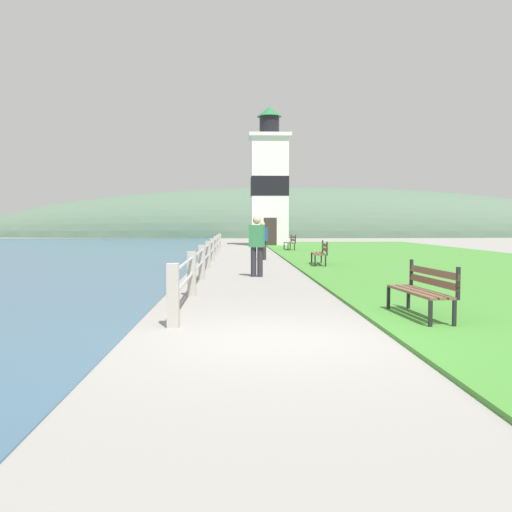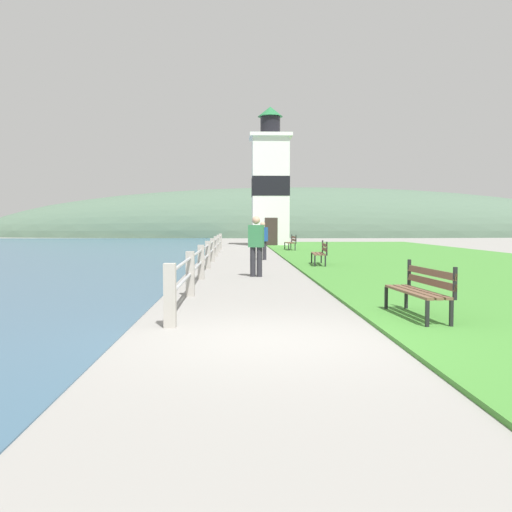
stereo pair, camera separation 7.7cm
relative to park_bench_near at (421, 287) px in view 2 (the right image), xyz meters
name	(u,v)px [view 2 (the right image)]	position (x,y,z in m)	size (l,w,h in m)	color
ground_plane	(273,340)	(-2.52, -1.51, -0.54)	(160.00, 160.00, 0.00)	gray
grass_verge	(430,261)	(5.09, 14.47, -0.51)	(12.00, 47.94, 0.06)	#428433
seawall_railing	(210,250)	(-4.02, 12.57, 0.02)	(0.18, 26.35, 0.98)	#A8A399
park_bench_near	(421,287)	(0.00, 0.00, 0.00)	(0.61, 1.88, 0.94)	brown
park_bench_midway	(321,252)	(0.09, 11.81, 0.00)	(0.60, 1.90, 0.94)	brown
park_bench_far	(291,241)	(0.17, 24.02, 0.00)	(0.53, 1.95, 0.94)	brown
lighthouse	(270,185)	(-0.60, 32.25, 3.87)	(2.99, 2.99, 9.98)	white
person_strolling	(256,244)	(-2.44, 7.75, 0.44)	(0.49, 0.34, 1.80)	#28282D
person_by_railing	(263,239)	(-1.88, 15.68, 0.36)	(0.46, 0.36, 1.66)	#28282D
distant_hillside	(306,237)	(5.48, 60.45, -0.54)	(80.00, 16.00, 12.00)	#4C6651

